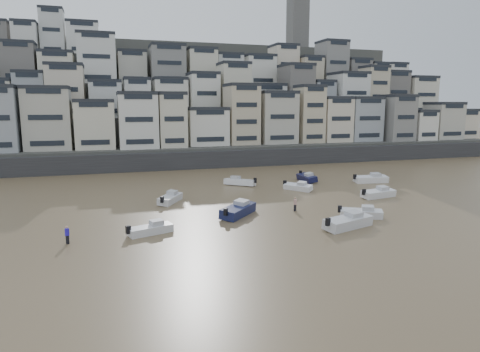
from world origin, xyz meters
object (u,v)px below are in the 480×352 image
object	(u,v)px
boat_b	(361,212)
boat_i	(307,177)
person_pink	(295,204)
boat_f	(170,197)
boat_c	(238,208)
person_blue	(67,235)
boat_a	(348,220)
boat_d	(378,192)
boat_j	(150,228)
boat_h	(240,181)
boat_e	(298,186)
boat_g	(371,178)

from	to	relation	value
boat_b	boat_i	world-z (taller)	boat_i
person_pink	boat_f	bearing A→B (deg)	146.26
boat_b	boat_c	world-z (taller)	boat_c
person_blue	boat_a	bearing A→B (deg)	-6.71
boat_c	boat_i	bearing A→B (deg)	-0.73
boat_d	person_pink	size ratio (longest dim) A/B	3.31
boat_d	person_pink	bearing A→B (deg)	-176.12
boat_j	boat_f	bearing A→B (deg)	55.38
boat_d	boat_h	distance (m)	21.62
boat_a	boat_h	distance (m)	27.03
boat_c	boat_j	size ratio (longest dim) A/B	1.35
boat_d	person_pink	xyz separation A→B (m)	(-14.51, -3.68, 0.08)
boat_d	boat_i	bearing A→B (deg)	93.99
boat_d	boat_h	bearing A→B (deg)	126.55
boat_e	boat_f	xyz separation A→B (m)	(-19.79, -2.41, 0.10)
boat_b	boat_g	world-z (taller)	boat_g
boat_a	person_blue	bearing A→B (deg)	155.34
person_blue	boat_j	bearing A→B (deg)	6.11
boat_c	boat_h	distance (m)	19.36
boat_a	boat_d	world-z (taller)	boat_a
person_blue	boat_b	bearing A→B (deg)	-0.06
boat_e	boat_i	distance (m)	8.34
boat_d	boat_f	distance (m)	28.97
boat_g	boat_h	distance (m)	22.11
boat_h	boat_i	world-z (taller)	boat_i
boat_g	person_blue	size ratio (longest dim) A/B	3.54
boat_d	boat_j	world-z (taller)	boat_d
boat_f	person_blue	bearing A→B (deg)	171.91
boat_a	boat_g	xyz separation A→B (m)	(18.13, 22.42, -0.05)
boat_c	person_pink	bearing A→B (deg)	-46.76
boat_c	boat_h	xyz separation A→B (m)	(6.01, 18.41, -0.14)
boat_b	boat_h	distance (m)	24.65
boat_a	boat_i	size ratio (longest dim) A/B	1.15
boat_i	boat_f	bearing A→B (deg)	-67.77
boat_f	boat_i	distance (m)	26.29
boat_i	boat_c	bearing A→B (deg)	-42.55
boat_a	boat_c	size ratio (longest dim) A/B	0.98
boat_a	boat_g	bearing A→B (deg)	33.09
boat_h	boat_g	bearing A→B (deg)	-151.92
boat_j	person_pink	xyz separation A→B (m)	(17.88, 4.23, 0.20)
boat_d	boat_g	distance (m)	11.94
boat_g	boat_j	world-z (taller)	boat_g
boat_c	boat_e	bearing A→B (deg)	-4.91
boat_e	boat_i	bearing A→B (deg)	107.52
boat_e	boat_g	world-z (taller)	boat_g
boat_f	boat_e	bearing A→B (deg)	-51.95
boat_e	person_blue	xyz separation A→B (m)	(-31.50, -16.77, 0.21)
boat_g	boat_j	distance (m)	42.43
boat_b	boat_h	xyz separation A→B (m)	(-7.29, 23.54, 0.06)
boat_a	boat_i	xyz separation A→B (m)	(8.45, 26.84, -0.12)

